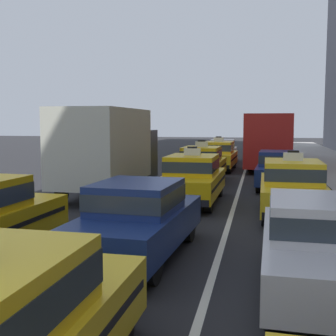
% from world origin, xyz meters
% --- Properties ---
extents(lane_stripe_left_center, '(0.14, 80.00, 0.01)m').
position_xyz_m(lane_stripe_left_center, '(-1.60, 20.00, 0.00)').
color(lane_stripe_left_center, silver).
rests_on(lane_stripe_left_center, ground).
extents(lane_stripe_center_right, '(0.14, 80.00, 0.01)m').
position_xyz_m(lane_stripe_center_right, '(1.60, 20.00, 0.00)').
color(lane_stripe_center_right, silver).
rests_on(lane_stripe_center_right, ground).
extents(box_truck_left_third, '(2.33, 6.97, 3.27)m').
position_xyz_m(box_truck_left_third, '(-3.25, 16.24, 1.78)').
color(box_truck_left_third, black).
rests_on(box_truck_left_third, ground).
extents(sedan_center_second, '(2.02, 4.40, 1.58)m').
position_xyz_m(sedan_center_second, '(-0.02, 8.68, 0.85)').
color(sedan_center_second, black).
rests_on(sedan_center_second, ground).
extents(taxi_center_third, '(1.88, 4.58, 1.96)m').
position_xyz_m(taxi_center_third, '(0.16, 14.91, 0.88)').
color(taxi_center_third, black).
rests_on(taxi_center_third, ground).
extents(taxi_center_fourth, '(1.93, 4.60, 1.96)m').
position_xyz_m(taxi_center_fourth, '(-0.19, 20.04, 0.88)').
color(taxi_center_fourth, black).
rests_on(taxi_center_fourth, ground).
extents(taxi_center_fifth, '(1.95, 4.61, 1.96)m').
position_xyz_m(taxi_center_fifth, '(0.09, 25.43, 0.88)').
color(taxi_center_fifth, black).
rests_on(taxi_center_fifth, ground).
extents(sedan_center_sixth, '(1.79, 4.31, 1.58)m').
position_xyz_m(sedan_center_sixth, '(-0.11, 30.56, 0.85)').
color(sedan_center_sixth, black).
rests_on(sedan_center_sixth, ground).
extents(sedan_right_second, '(1.86, 4.34, 1.58)m').
position_xyz_m(sedan_right_second, '(3.36, 7.43, 0.85)').
color(sedan_right_second, black).
rests_on(sedan_right_second, ground).
extents(taxi_right_third, '(1.86, 4.58, 1.96)m').
position_xyz_m(taxi_right_third, '(3.35, 13.47, 0.88)').
color(taxi_right_third, black).
rests_on(taxi_right_third, ground).
extents(sedan_right_fourth, '(1.96, 4.38, 1.58)m').
position_xyz_m(sedan_right_fourth, '(3.19, 18.96, 0.85)').
color(sedan_right_fourth, black).
rests_on(sedan_right_fourth, ground).
extents(bus_right_fifth, '(3.03, 11.31, 3.22)m').
position_xyz_m(bus_right_fifth, '(3.06, 28.66, 1.82)').
color(bus_right_fifth, black).
rests_on(bus_right_fifth, ground).
extents(taxi_right_sixth, '(1.86, 4.57, 1.96)m').
position_xyz_m(taxi_right_sixth, '(3.06, 37.45, 0.88)').
color(taxi_right_sixth, black).
rests_on(taxi_right_sixth, ground).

